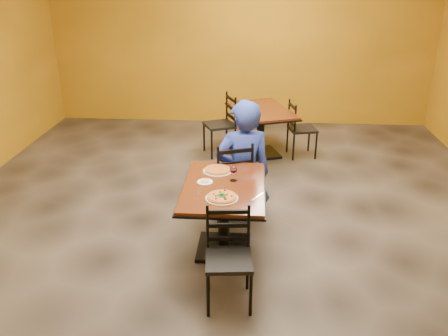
# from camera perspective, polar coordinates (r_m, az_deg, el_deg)

# --- Properties ---
(floor) EXTENTS (7.00, 8.00, 0.01)m
(floor) POSITION_cam_1_polar(r_m,az_deg,el_deg) (5.40, 0.36, -7.06)
(floor) COLOR black
(floor) RESTS_ON ground
(wall_back) EXTENTS (7.00, 0.01, 3.00)m
(wall_back) POSITION_cam_1_polar(r_m,az_deg,el_deg) (8.74, 2.11, 15.19)
(wall_back) COLOR #C08015
(wall_back) RESTS_ON ground
(table_main) EXTENTS (0.83, 1.23, 0.75)m
(table_main) POSITION_cam_1_polar(r_m,az_deg,el_deg) (4.69, -0.02, -4.26)
(table_main) COLOR #59280E
(table_main) RESTS_ON floor
(table_second) EXTENTS (1.19, 1.43, 0.75)m
(table_second) POSITION_cam_1_polar(r_m,az_deg,el_deg) (7.25, 4.56, 5.78)
(table_second) COLOR #59280E
(table_second) RESTS_ON floor
(chair_main_near) EXTENTS (0.43, 0.43, 0.88)m
(chair_main_near) POSITION_cam_1_polar(r_m,az_deg,el_deg) (4.03, 0.59, -11.31)
(chair_main_near) COLOR black
(chair_main_near) RESTS_ON floor
(chair_main_far) EXTENTS (0.55, 0.55, 0.96)m
(chair_main_far) POSITION_cam_1_polar(r_m,az_deg,el_deg) (5.41, 0.79, -1.25)
(chair_main_far) COLOR black
(chair_main_far) RESTS_ON floor
(chair_second_left) EXTENTS (0.57, 0.57, 0.95)m
(chair_second_left) POSITION_cam_1_polar(r_m,az_deg,el_deg) (7.29, -0.58, 5.30)
(chair_second_left) COLOR black
(chair_second_left) RESTS_ON floor
(chair_second_right) EXTENTS (0.47, 0.47, 0.88)m
(chair_second_right) POSITION_cam_1_polar(r_m,az_deg,el_deg) (7.32, 9.63, 4.74)
(chair_second_right) COLOR black
(chair_second_right) RESTS_ON floor
(diner) EXTENTS (0.77, 0.61, 1.41)m
(diner) POSITION_cam_1_polar(r_m,az_deg,el_deg) (5.38, 2.38, 1.20)
(diner) COLOR navy
(diner) RESTS_ON floor
(plate_main) EXTENTS (0.31, 0.31, 0.01)m
(plate_main) POSITION_cam_1_polar(r_m,az_deg,el_deg) (4.34, -0.27, -3.73)
(plate_main) COLOR white
(plate_main) RESTS_ON table_main
(pizza_main) EXTENTS (0.28, 0.28, 0.02)m
(pizza_main) POSITION_cam_1_polar(r_m,az_deg,el_deg) (4.33, -0.27, -3.54)
(pizza_main) COLOR maroon
(pizza_main) RESTS_ON plate_main
(plate_far) EXTENTS (0.31, 0.31, 0.01)m
(plate_far) POSITION_cam_1_polar(r_m,az_deg,el_deg) (4.91, -0.80, -0.36)
(plate_far) COLOR white
(plate_far) RESTS_ON table_main
(pizza_far) EXTENTS (0.28, 0.28, 0.02)m
(pizza_far) POSITION_cam_1_polar(r_m,az_deg,el_deg) (4.91, -0.80, -0.19)
(pizza_far) COLOR orange
(pizza_far) RESTS_ON plate_far
(side_plate) EXTENTS (0.16, 0.16, 0.01)m
(side_plate) POSITION_cam_1_polar(r_m,az_deg,el_deg) (4.66, -2.37, -1.73)
(side_plate) COLOR white
(side_plate) RESTS_ON table_main
(dip) EXTENTS (0.09, 0.09, 0.01)m
(dip) POSITION_cam_1_polar(r_m,az_deg,el_deg) (4.66, -2.37, -1.63)
(dip) COLOR tan
(dip) RESTS_ON side_plate
(wine_glass) EXTENTS (0.08, 0.08, 0.18)m
(wine_glass) POSITION_cam_1_polar(r_m,az_deg,el_deg) (4.66, 1.16, -0.57)
(wine_glass) COLOR white
(wine_glass) RESTS_ON table_main
(fork) EXTENTS (0.05, 0.19, 0.00)m
(fork) POSITION_cam_1_polar(r_m,az_deg,el_deg) (4.47, -3.09, -2.95)
(fork) COLOR silver
(fork) RESTS_ON table_main
(knife) EXTENTS (0.12, 0.19, 0.00)m
(knife) POSITION_cam_1_polar(r_m,az_deg,el_deg) (4.38, 4.10, -3.58)
(knife) COLOR silver
(knife) RESTS_ON table_main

